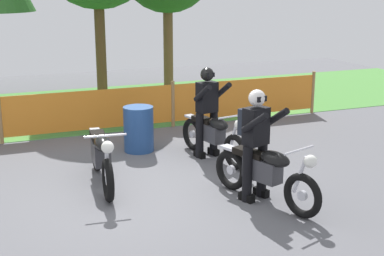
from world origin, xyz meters
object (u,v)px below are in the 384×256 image
object	(u,v)px
rider_lead	(255,138)
oil_drum	(139,129)
motorcycle_lead	(266,173)
motorcycle_trailing	(102,156)
motorcycle_third	(213,135)
rider_third	(207,109)

from	to	relation	value
rider_lead	oil_drum	distance (m)	3.18
motorcycle_lead	motorcycle_trailing	size ratio (longest dim) A/B	0.93
motorcycle_lead	motorcycle_third	distance (m)	2.21
motorcycle_third	rider_lead	world-z (taller)	rider_lead
motorcycle_trailing	rider_lead	world-z (taller)	rider_lead
motorcycle_lead	oil_drum	bearing A→B (deg)	178.76
motorcycle_lead	rider_third	distance (m)	2.44
motorcycle_trailing	rider_third	world-z (taller)	rider_third
motorcycle_trailing	rider_third	xyz separation A→B (m)	(2.17, 0.77, 0.43)
oil_drum	motorcycle_third	bearing A→B (deg)	-41.23
motorcycle_third	motorcycle_lead	bearing A→B (deg)	-14.56
motorcycle_third	rider_third	world-z (taller)	rider_third
motorcycle_lead	rider_third	xyz separation A→B (m)	(0.08, 2.40, 0.44)
rider_third	motorcycle_third	bearing A→B (deg)	0.57
motorcycle_lead	oil_drum	size ratio (longest dim) A/B	2.27
motorcycle_lead	rider_lead	distance (m)	0.53
motorcycle_lead	rider_lead	size ratio (longest dim) A/B	1.18
motorcycle_lead	oil_drum	xyz separation A→B (m)	(-1.02, 3.21, -0.04)
motorcycle_lead	motorcycle_trailing	distance (m)	2.65
motorcycle_third	rider_third	distance (m)	0.50
motorcycle_lead	rider_lead	bearing A→B (deg)	-179.49
motorcycle_lead	motorcycle_third	bearing A→B (deg)	157.98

